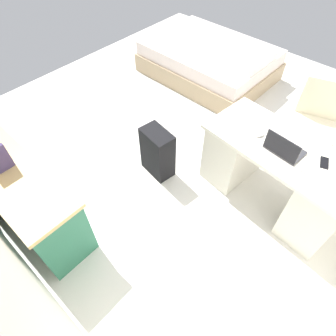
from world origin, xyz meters
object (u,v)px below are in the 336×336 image
credenza (15,187)px  desk (275,174)px  laptop (284,148)px  bed (210,61)px  cell_phone_near_laptop (324,163)px  office_chair (311,127)px  computer_mouse (260,134)px  suitcase_black (158,153)px

credenza → desk: bearing=-134.8°
credenza → laptop: size_ratio=5.44×
bed → cell_phone_near_laptop: 2.71m
desk → office_chair: (0.03, -0.85, 0.03)m
credenza → computer_mouse: (-1.50, -1.77, 0.40)m
bed → laptop: laptop is taller
desk → bed: (1.90, -1.52, -0.15)m
desk → laptop: 0.41m
bed → laptop: (-1.90, 1.60, 0.56)m
office_chair → cell_phone_near_laptop: size_ratio=6.91×
desk → cell_phone_near_laptop: size_ratio=11.03×
credenza → computer_mouse: size_ratio=18.00×
office_chair → laptop: 1.00m
bed → cell_phone_near_laptop: size_ratio=14.13×
laptop → computer_mouse: bearing=-14.9°
office_chair → laptop: bearing=91.3°
laptop → cell_phone_near_laptop: (-0.32, -0.13, -0.04)m
office_chair → suitcase_black: 1.73m
credenza → computer_mouse: computer_mouse is taller
laptop → suitcase_black: bearing=20.5°
office_chair → suitcase_black: (1.09, 1.34, -0.13)m
computer_mouse → cell_phone_near_laptop: size_ratio=0.74×
cell_phone_near_laptop → credenza: bearing=21.2°
desk → office_chair: size_ratio=1.60×
suitcase_black → computer_mouse: 1.09m
desk → office_chair: 0.86m
office_chair → computer_mouse: (0.23, 0.86, 0.35)m
desk → bed: desk is taller
credenza → cell_phone_near_laptop: bearing=-138.7°
desk → computer_mouse: 0.45m
office_chair → cell_phone_near_laptop: 0.93m
office_chair → computer_mouse: office_chair is taller
credenza → bed: credenza is taller
credenza → bed: size_ratio=0.94×
suitcase_black → laptop: (-1.11, -0.42, 0.51)m
desk → cell_phone_near_laptop: cell_phone_near_laptop is taller
suitcase_black → cell_phone_near_laptop: size_ratio=4.26×
office_chair → computer_mouse: size_ratio=9.40×
desk → laptop: (0.00, 0.07, 0.41)m
suitcase_black → credenza: bearing=72.4°
desk → bed: 2.44m
cell_phone_near_laptop → suitcase_black: bearing=0.5°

